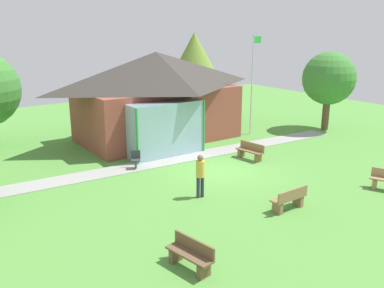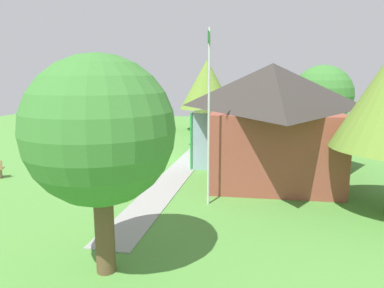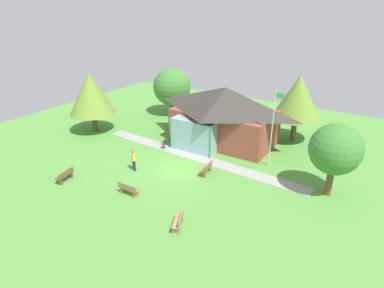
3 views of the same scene
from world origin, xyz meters
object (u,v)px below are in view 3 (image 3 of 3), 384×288
pavilion (223,115)px  patio_chair_west (165,144)px  bench_front_left (65,176)px  tree_behind_pavilion_left (172,87)px  flagpole (273,126)px  bench_front_center (128,189)px  bench_rear_near_path (206,169)px  visitor_strolling_lawn (134,158)px  tree_west_hedge (91,93)px  tree_behind_pavilion_right (298,97)px  tree_east_hedge (335,150)px  bench_front_right (179,221)px

pavilion → patio_chair_west: pavilion is taller
bench_front_left → tree_behind_pavilion_left: 16.96m
flagpole → bench_front_left: bearing=-138.8°
pavilion → tree_behind_pavilion_left: tree_behind_pavilion_left is taller
bench_front_center → bench_rear_near_path: bearing=60.0°
patio_chair_west → visitor_strolling_lawn: visitor_strolling_lawn is taller
pavilion → tree_west_hedge: size_ratio=1.67×
bench_front_left → tree_west_hedge: 10.58m
visitor_strolling_lawn → tree_behind_pavilion_left: tree_behind_pavilion_left is taller
tree_behind_pavilion_right → tree_behind_pavilion_left: tree_behind_pavilion_right is taller
bench_front_left → pavilion: bearing=-36.7°
tree_behind_pavilion_right → tree_behind_pavilion_left: bearing=178.7°
patio_chair_west → tree_west_hedge: tree_west_hedge is taller
bench_front_left → tree_east_hedge: (16.31, 8.24, 2.90)m
pavilion → visitor_strolling_lawn: 9.23m
bench_rear_near_path → bench_front_center: same height
visitor_strolling_lawn → tree_behind_pavilion_right: tree_behind_pavilion_right is taller
bench_front_left → bench_front_right: size_ratio=1.00×
patio_chair_west → bench_rear_near_path: bearing=-171.4°
tree_behind_pavilion_left → bench_rear_near_path: bearing=-44.5°
patio_chair_west → visitor_strolling_lawn: (0.48, -4.50, 0.61)m
bench_front_left → tree_east_hedge: size_ratio=0.31×
bench_rear_near_path → bench_front_center: size_ratio=1.03×
visitor_strolling_lawn → tree_east_hedge: bearing=-152.3°
bench_rear_near_path → bench_front_center: 6.04m
flagpole → patio_chair_west: flagpole is taller
flagpole → bench_rear_near_path: 5.92m
tree_west_hedge → patio_chair_west: bearing=1.5°
flagpole → tree_east_hedge: size_ratio=1.22×
pavilion → bench_front_center: 11.60m
bench_front_left → tree_east_hedge: bearing=-73.3°
patio_chair_west → pavilion: bearing=-102.4°
flagpole → visitor_strolling_lawn: bearing=-143.4°
visitor_strolling_lawn → bench_front_right: bearing=159.8°
bench_front_right → tree_behind_pavilion_left: 20.77m
bench_rear_near_path → tree_east_hedge: size_ratio=0.31×
pavilion → visitor_strolling_lawn: size_ratio=5.61×
bench_rear_near_path → tree_east_hedge: (8.27, 1.89, 2.90)m
flagpole → bench_front_right: size_ratio=3.92×
bench_front_right → bench_front_center: (-4.78, 1.05, 0.00)m
visitor_strolling_lawn → tree_east_hedge: size_ratio=0.35×
visitor_strolling_lawn → tree_behind_pavilion_left: size_ratio=0.33×
bench_front_right → flagpole: bearing=-33.0°
visitor_strolling_lawn → flagpole: bearing=-134.0°
tree_behind_pavilion_right → bench_front_right: bearing=-95.9°
tree_behind_pavilion_left → bench_front_right: bearing=-53.4°
bench_front_center → patio_chair_west: bearing=107.7°
patio_chair_west → tree_east_hedge: 13.97m
tree_west_hedge → bench_rear_near_path: bearing=-7.4°
tree_behind_pavilion_left → visitor_strolling_lawn: bearing=-66.6°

